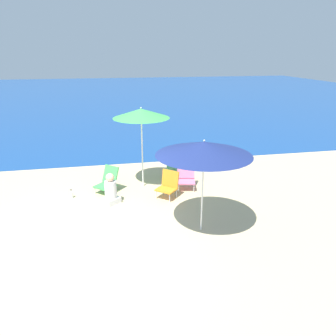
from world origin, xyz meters
The scene contains 10 objects.
ground_plane centered at (0.00, 0.00, 0.00)m, with size 60.00×60.00×0.00m, color #D1BA89.
sea_water centered at (0.00, 24.95, 0.00)m, with size 60.00×40.00×0.01m.
beach_umbrella_navy centered at (2.58, 0.12, 1.86)m, with size 1.99×1.99×2.04m.
beach_umbrella_green centered at (1.64, 2.83, 2.13)m, with size 1.55×1.55×2.30m.
beach_chair_green centered at (0.64, 2.63, 0.33)m, with size 0.75×0.75×0.71m.
beach_chair_orange centered at (2.21, 1.95, 0.37)m, with size 0.68×0.68×0.72m.
beach_chair_pink centered at (2.84, 2.49, 0.36)m, with size 0.60×0.67×0.73m.
person_seated_near centered at (0.69, 1.85, 0.34)m, with size 0.52×0.51×0.83m.
person_seated_far centered at (2.62, 3.28, 0.38)m, with size 0.62×0.61×0.95m.
water_bottle centered at (-0.35, 2.40, 0.09)m, with size 0.09×0.09×0.24m.
Camera 1 is at (0.62, -5.97, 3.71)m, focal length 35.00 mm.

